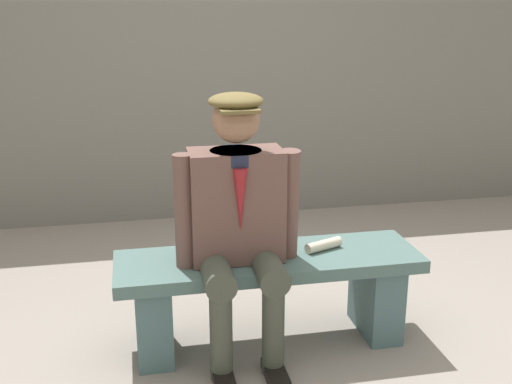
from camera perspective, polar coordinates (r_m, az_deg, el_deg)
The scene contains 5 objects.
ground_plane at distance 3.50m, azimuth 1.12°, elevation -13.33°, with size 30.00×30.00×0.00m, color gray.
bench at distance 3.35m, azimuth 1.15°, elevation -8.49°, with size 1.58×0.47×0.50m.
seated_man at distance 3.10m, azimuth -1.62°, elevation -2.07°, with size 0.63×0.60×1.35m.
rolled_magazine at distance 3.36m, azimuth 6.14°, elevation -4.80°, with size 0.05×0.05×0.21m, color beige.
stadium_wall at distance 5.30m, azimuth -4.08°, elevation 7.37°, with size 12.00×0.24×1.77m, color slate.
Camera 1 is at (0.66, 2.95, 1.77)m, focal length 44.15 mm.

